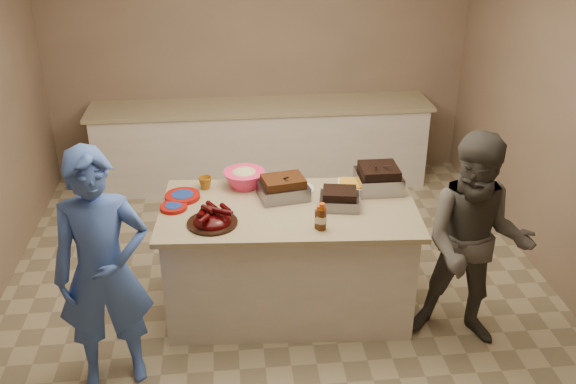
{
  "coord_description": "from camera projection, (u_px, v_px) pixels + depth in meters",
  "views": [
    {
      "loc": [
        -0.38,
        -4.24,
        3.07
      ],
      "look_at": [
        0.05,
        -0.07,
        0.99
      ],
      "focal_mm": 40.0,
      "sensor_mm": 36.0,
      "label": 1
    }
  ],
  "objects": [
    {
      "name": "pulled_pork_tray",
      "position": [
        283.0,
        197.0,
        4.83
      ],
      "size": [
        0.4,
        0.33,
        0.11
      ],
      "primitive_type": "cube",
      "rotation": [
        0.0,
        0.0,
        0.19
      ],
      "color": "#47230F",
      "rests_on": "island"
    },
    {
      "name": "bbq_bottle_b",
      "position": [
        321.0,
        229.0,
        4.4
      ],
      "size": [
        0.07,
        0.07,
        0.2
      ],
      "primitive_type": "cylinder",
      "rotation": [
        0.0,
        0.0,
        -0.07
      ],
      "color": "#43200A",
      "rests_on": "island"
    },
    {
      "name": "island",
      "position": [
        289.0,
        306.0,
        5.08
      ],
      "size": [
        1.94,
        1.11,
        0.89
      ],
      "primitive_type": null,
      "rotation": [
        0.0,
        0.0,
        -0.07
      ],
      "color": "silver",
      "rests_on": "ground"
    },
    {
      "name": "bbq_bottle_a",
      "position": [
        318.0,
        228.0,
        4.41
      ],
      "size": [
        0.06,
        0.06,
        0.17
      ],
      "primitive_type": "cylinder",
      "rotation": [
        0.0,
        0.0,
        -0.07
      ],
      "color": "#43200A",
      "rests_on": "island"
    },
    {
      "name": "rib_platter",
      "position": [
        212.0,
        224.0,
        4.46
      ],
      "size": [
        0.36,
        0.36,
        0.14
      ],
      "primitive_type": null,
      "rotation": [
        0.0,
        0.0,
        0.01
      ],
      "color": "#3F0203",
      "rests_on": "island"
    },
    {
      "name": "sauce_bowl",
      "position": [
        291.0,
        200.0,
        4.79
      ],
      "size": [
        0.15,
        0.06,
        0.15
      ],
      "primitive_type": "imported",
      "rotation": [
        0.0,
        0.0,
        -0.07
      ],
      "color": "silver",
      "rests_on": "island"
    },
    {
      "name": "plastic_cup",
      "position": [
        206.0,
        188.0,
        4.97
      ],
      "size": [
        0.11,
        0.1,
        0.11
      ],
      "primitive_type": "imported",
      "rotation": [
        0.0,
        0.0,
        -0.07
      ],
      "color": "#966015",
      "rests_on": "island"
    },
    {
      "name": "sausage_plate",
      "position": [
        295.0,
        190.0,
        4.94
      ],
      "size": [
        0.31,
        0.31,
        0.05
      ],
      "primitive_type": "cylinder",
      "rotation": [
        0.0,
        0.0,
        -0.06
      ],
      "color": "silver",
      "rests_on": "island"
    },
    {
      "name": "brisket_tray",
      "position": [
        339.0,
        207.0,
        4.69
      ],
      "size": [
        0.32,
        0.29,
        0.09
      ],
      "primitive_type": "cube",
      "rotation": [
        0.0,
        0.0,
        -0.18
      ],
      "color": "black",
      "rests_on": "island"
    },
    {
      "name": "guest_gray",
      "position": [
        461.0,
        336.0,
        4.76
      ],
      "size": [
        1.27,
        1.76,
        0.6
      ],
      "primitive_type": "imported",
      "rotation": [
        0.0,
        0.0,
        -0.35
      ],
      "color": "#53514B",
      "rests_on": "ground"
    },
    {
      "name": "plate_stack_small",
      "position": [
        174.0,
        209.0,
        4.66
      ],
      "size": [
        0.21,
        0.21,
        0.03
      ],
      "primitive_type": "cylinder",
      "rotation": [
        0.0,
        0.0,
        -0.07
      ],
      "color": "maroon",
      "rests_on": "island"
    },
    {
      "name": "plate_stack_large",
      "position": [
        183.0,
        198.0,
        4.82
      ],
      "size": [
        0.28,
        0.28,
        0.03
      ],
      "primitive_type": "cylinder",
      "rotation": [
        0.0,
        0.0,
        -0.07
      ],
      "color": "maroon",
      "rests_on": "island"
    },
    {
      "name": "guest_blue",
      "position": [
        119.0,
        374.0,
        4.39
      ],
      "size": [
        0.84,
        1.74,
        0.4
      ],
      "primitive_type": "imported",
      "rotation": [
        0.0,
        0.0,
        0.15
      ],
      "color": "#4067CB",
      "rests_on": "ground"
    },
    {
      "name": "roasting_pan",
      "position": [
        378.0,
        189.0,
        4.96
      ],
      "size": [
        0.33,
        0.33,
        0.13
      ],
      "primitive_type": "cube",
      "rotation": [
        0.0,
        0.0,
        -0.0
      ],
      "color": "gray",
      "rests_on": "island"
    },
    {
      "name": "mac_cheese_dish",
      "position": [
        356.0,
        191.0,
        4.93
      ],
      "size": [
        0.32,
        0.26,
        0.08
      ],
      "primitive_type": "cube",
      "rotation": [
        0.0,
        0.0,
        -0.16
      ],
      "color": "gold",
      "rests_on": "island"
    },
    {
      "name": "room",
      "position": [
        281.0,
        298.0,
        5.18
      ],
      "size": [
        4.5,
        5.0,
        2.7
      ],
      "primitive_type": null,
      "color": "gray",
      "rests_on": "ground"
    },
    {
      "name": "mustard_bottle",
      "position": [
        270.0,
        200.0,
        4.78
      ],
      "size": [
        0.05,
        0.05,
        0.12
      ],
      "primitive_type": "cylinder",
      "rotation": [
        0.0,
        0.0,
        -0.07
      ],
      "color": "#DAC003",
      "rests_on": "island"
    },
    {
      "name": "basket_stack",
      "position": [
        251.0,
        184.0,
        5.03
      ],
      "size": [
        0.22,
        0.19,
        0.1
      ],
      "primitive_type": "cube",
      "rotation": [
        0.0,
        0.0,
        -0.26
      ],
      "color": "maroon",
      "rests_on": "island"
    },
    {
      "name": "back_counter",
      "position": [
        262.0,
        144.0,
        6.94
      ],
      "size": [
        3.6,
        0.64,
        0.9
      ],
      "primitive_type": null,
      "color": "silver",
      "rests_on": "ground"
    },
    {
      "name": "coleslaw_bowl",
      "position": [
        245.0,
        187.0,
        5.0
      ],
      "size": [
        0.34,
        0.34,
        0.22
      ],
      "primitive_type": null,
      "rotation": [
        0.0,
        0.0,
        -0.07
      ],
      "color": "#FD316A",
      "rests_on": "island"
    }
  ]
}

